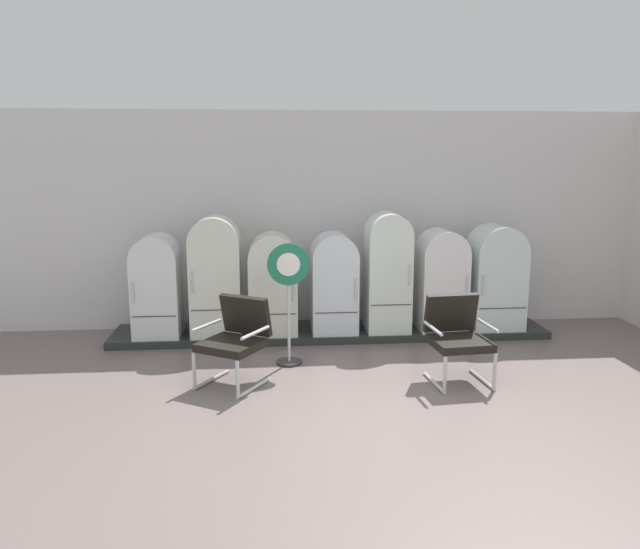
{
  "coord_description": "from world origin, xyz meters",
  "views": [
    {
      "loc": [
        -0.87,
        -5.41,
        2.52
      ],
      "look_at": [
        -0.18,
        2.75,
        0.93
      ],
      "focal_mm": 34.86,
      "sensor_mm": 36.0,
      "label": 1
    }
  ],
  "objects_px": {
    "armchair_left": "(236,336)",
    "refrigerator_5": "(441,277)",
    "armchair_right": "(457,334)",
    "sign_stand": "(289,302)",
    "refrigerator_1": "(215,272)",
    "refrigerator_4": "(388,268)",
    "refrigerator_0": "(157,283)",
    "refrigerator_2": "(273,281)",
    "refrigerator_6": "(495,274)",
    "refrigerator_3": "(334,280)"
  },
  "relations": [
    {
      "from": "armchair_left",
      "to": "refrigerator_5",
      "type": "bearing_deg",
      "value": 30.85
    },
    {
      "from": "armchair_right",
      "to": "sign_stand",
      "type": "relative_size",
      "value": 0.65
    },
    {
      "from": "refrigerator_1",
      "to": "refrigerator_4",
      "type": "height_order",
      "value": "refrigerator_4"
    },
    {
      "from": "refrigerator_4",
      "to": "armchair_right",
      "type": "relative_size",
      "value": 1.7
    },
    {
      "from": "refrigerator_1",
      "to": "armchair_right",
      "type": "bearing_deg",
      "value": -31.99
    },
    {
      "from": "refrigerator_0",
      "to": "refrigerator_1",
      "type": "relative_size",
      "value": 0.85
    },
    {
      "from": "refrigerator_0",
      "to": "refrigerator_2",
      "type": "height_order",
      "value": "refrigerator_2"
    },
    {
      "from": "refrigerator_5",
      "to": "armchair_left",
      "type": "xyz_separation_m",
      "value": [
        -2.77,
        -1.66,
        -0.3
      ]
    },
    {
      "from": "refrigerator_0",
      "to": "refrigerator_1",
      "type": "distance_m",
      "value": 0.8
    },
    {
      "from": "refrigerator_4",
      "to": "armchair_right",
      "type": "distance_m",
      "value": 1.86
    },
    {
      "from": "refrigerator_6",
      "to": "sign_stand",
      "type": "bearing_deg",
      "value": -159.97
    },
    {
      "from": "sign_stand",
      "to": "refrigerator_3",
      "type": "bearing_deg",
      "value": 58.17
    },
    {
      "from": "refrigerator_0",
      "to": "refrigerator_5",
      "type": "xyz_separation_m",
      "value": [
        3.9,
        -0.01,
        0.01
      ]
    },
    {
      "from": "refrigerator_4",
      "to": "refrigerator_6",
      "type": "height_order",
      "value": "refrigerator_4"
    },
    {
      "from": "refrigerator_6",
      "to": "sign_stand",
      "type": "xyz_separation_m",
      "value": [
        -2.95,
        -1.07,
        -0.09
      ]
    },
    {
      "from": "refrigerator_6",
      "to": "sign_stand",
      "type": "height_order",
      "value": "refrigerator_6"
    },
    {
      "from": "refrigerator_3",
      "to": "refrigerator_1",
      "type": "bearing_deg",
      "value": -179.21
    },
    {
      "from": "refrigerator_6",
      "to": "armchair_right",
      "type": "relative_size",
      "value": 1.51
    },
    {
      "from": "refrigerator_3",
      "to": "refrigerator_5",
      "type": "bearing_deg",
      "value": 0.04
    },
    {
      "from": "refrigerator_3",
      "to": "armchair_right",
      "type": "xyz_separation_m",
      "value": [
        1.2,
        -1.78,
        -0.28
      ]
    },
    {
      "from": "refrigerator_1",
      "to": "refrigerator_3",
      "type": "relative_size",
      "value": 1.18
    },
    {
      "from": "refrigerator_5",
      "to": "armchair_left",
      "type": "relative_size",
      "value": 1.45
    },
    {
      "from": "armchair_right",
      "to": "sign_stand",
      "type": "xyz_separation_m",
      "value": [
        -1.86,
        0.71,
        0.23
      ]
    },
    {
      "from": "refrigerator_6",
      "to": "armchair_left",
      "type": "height_order",
      "value": "refrigerator_6"
    },
    {
      "from": "armchair_left",
      "to": "refrigerator_6",
      "type": "bearing_deg",
      "value": 25.15
    },
    {
      "from": "refrigerator_0",
      "to": "armchair_left",
      "type": "bearing_deg",
      "value": -55.91
    },
    {
      "from": "refrigerator_1",
      "to": "refrigerator_6",
      "type": "distance_m",
      "value": 3.9
    },
    {
      "from": "refrigerator_0",
      "to": "refrigerator_2",
      "type": "bearing_deg",
      "value": -1.13
    },
    {
      "from": "refrigerator_4",
      "to": "armchair_left",
      "type": "distance_m",
      "value": 2.62
    },
    {
      "from": "refrigerator_1",
      "to": "refrigerator_6",
      "type": "bearing_deg",
      "value": 0.52
    },
    {
      "from": "refrigerator_1",
      "to": "sign_stand",
      "type": "distance_m",
      "value": 1.42
    },
    {
      "from": "armchair_right",
      "to": "sign_stand",
      "type": "height_order",
      "value": "sign_stand"
    },
    {
      "from": "refrigerator_1",
      "to": "refrigerator_5",
      "type": "relative_size",
      "value": 1.15
    },
    {
      "from": "refrigerator_0",
      "to": "sign_stand",
      "type": "bearing_deg",
      "value": -31.72
    },
    {
      "from": "refrigerator_4",
      "to": "armchair_left",
      "type": "bearing_deg",
      "value": -140.94
    },
    {
      "from": "refrigerator_3",
      "to": "sign_stand",
      "type": "xyz_separation_m",
      "value": [
        -0.66,
        -1.06,
        -0.05
      ]
    },
    {
      "from": "sign_stand",
      "to": "refrigerator_5",
      "type": "bearing_deg",
      "value": 26.12
    },
    {
      "from": "refrigerator_4",
      "to": "refrigerator_3",
      "type": "bearing_deg",
      "value": 177.94
    },
    {
      "from": "refrigerator_4",
      "to": "sign_stand",
      "type": "height_order",
      "value": "refrigerator_4"
    },
    {
      "from": "armchair_left",
      "to": "sign_stand",
      "type": "height_order",
      "value": "sign_stand"
    },
    {
      "from": "armchair_right",
      "to": "refrigerator_6",
      "type": "bearing_deg",
      "value": 58.62
    },
    {
      "from": "refrigerator_5",
      "to": "refrigerator_6",
      "type": "xyz_separation_m",
      "value": [
        0.78,
        0.01,
        0.02
      ]
    },
    {
      "from": "refrigerator_0",
      "to": "refrigerator_1",
      "type": "bearing_deg",
      "value": -2.52
    },
    {
      "from": "refrigerator_1",
      "to": "refrigerator_4",
      "type": "xyz_separation_m",
      "value": [
        2.35,
        -0.0,
        0.02
      ]
    },
    {
      "from": "armchair_left",
      "to": "armchair_right",
      "type": "relative_size",
      "value": 1.0
    },
    {
      "from": "refrigerator_0",
      "to": "refrigerator_1",
      "type": "height_order",
      "value": "refrigerator_1"
    },
    {
      "from": "armchair_left",
      "to": "armchair_right",
      "type": "xyz_separation_m",
      "value": [
        2.47,
        -0.12,
        0.0
      ]
    },
    {
      "from": "refrigerator_3",
      "to": "refrigerator_6",
      "type": "relative_size",
      "value": 0.94
    },
    {
      "from": "refrigerator_1",
      "to": "armchair_right",
      "type": "height_order",
      "value": "refrigerator_1"
    },
    {
      "from": "refrigerator_3",
      "to": "refrigerator_4",
      "type": "relative_size",
      "value": 0.83
    }
  ]
}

